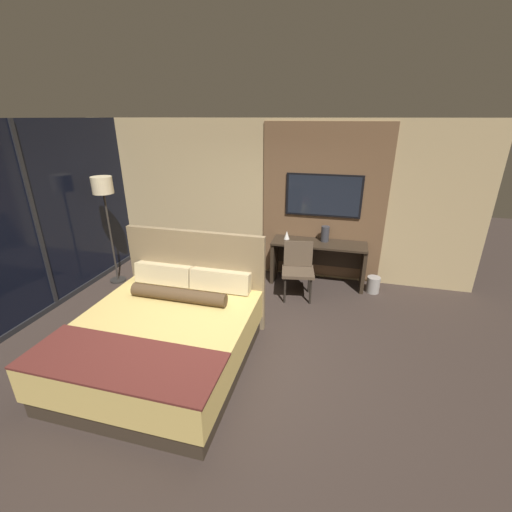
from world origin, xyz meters
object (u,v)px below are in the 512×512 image
vase_tall (325,234)px  vase_short (287,235)px  desk (318,256)px  floor_lamp (104,194)px  waste_bin (373,285)px  tv (323,196)px  bed (165,336)px  desk_chair (298,265)px

vase_tall → vase_short: size_ratio=1.79×
desk → vase_tall: vase_tall is taller
floor_lamp → waste_bin: 4.82m
desk → tv: bearing=90.0°
vase_tall → waste_bin: 1.20m
desk → vase_short: bearing=179.5°
vase_short → waste_bin: size_ratio=0.54×
bed → vase_short: bearing=69.4°
bed → vase_short: (1.01, 2.68, 0.49)m
vase_short → waste_bin: bearing=-5.2°
desk_chair → floor_lamp: (-3.27, -0.31, 1.05)m
tv → waste_bin: size_ratio=4.63×
floor_lamp → vase_tall: bearing=14.2°
floor_lamp → vase_tall: 3.82m
bed → floor_lamp: 2.95m
desk_chair → vase_tall: 0.81m
bed → vase_short: 2.90m
tv → floor_lamp: size_ratio=0.68×
desk → vase_short: 0.67m
desk → waste_bin: 1.05m
vase_tall → vase_short: (-0.66, -0.05, -0.06)m
floor_lamp → vase_short: bearing=16.3°
tv → vase_tall: bearing=-61.2°
bed → vase_tall: bed is taller
desk_chair → vase_tall: bearing=49.6°
vase_tall → bed: bearing=-121.5°
desk → desk_chair: desk_chair is taller
bed → waste_bin: size_ratio=7.82×
tv → vase_tall: tv is taller
tv → waste_bin: (0.97, -0.35, -1.42)m
tv → bed: bearing=-118.8°
bed → desk_chair: (1.30, 2.11, 0.19)m
bed → desk_chair: bearing=58.3°
bed → vase_short: bed is taller
desk_chair → waste_bin: desk_chair is taller
bed → vase_tall: 3.25m
desk → floor_lamp: floor_lamp is taller
desk_chair → waste_bin: (1.26, 0.42, -0.41)m
tv → desk: bearing=-90.0°
tv → vase_short: bearing=-160.2°
bed → floor_lamp: size_ratio=1.15×
desk_chair → floor_lamp: size_ratio=0.48×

